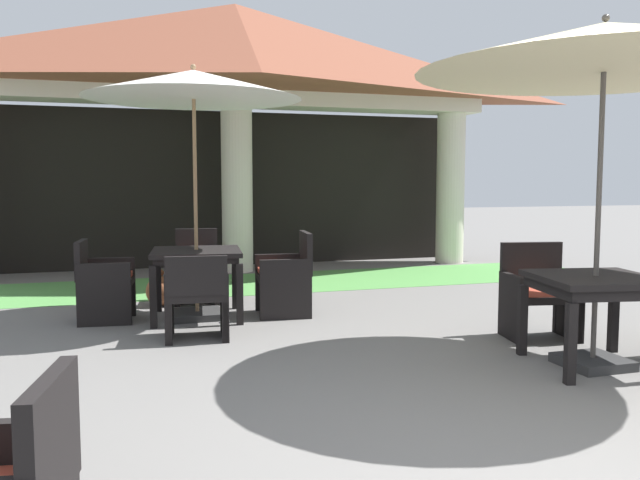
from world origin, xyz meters
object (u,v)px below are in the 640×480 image
(patio_chair_mid_right_east, at_px, (286,277))
(patio_chair_mid_left_north, at_px, (539,295))
(patio_chair_mid_right_south, at_px, (197,297))
(terracotta_urn, at_px, (161,291))
(patio_table_mid_right, at_px, (196,259))
(patio_chair_mid_right_north, at_px, (197,269))
(patio_umbrella_mid_left, at_px, (605,49))
(patio_table_mid_left, at_px, (595,289))
(patio_umbrella_mid_right, at_px, (194,88))
(patio_chair_mid_right_west, at_px, (103,283))

(patio_chair_mid_right_east, bearing_deg, patio_chair_mid_left_north, -124.43)
(patio_chair_mid_right_south, distance_m, terracotta_urn, 1.82)
(patio_chair_mid_right_east, bearing_deg, patio_table_mid_right, 90.00)
(patio_table_mid_right, relative_size, patio_chair_mid_right_north, 1.18)
(patio_chair_mid_right_south, bearing_deg, patio_chair_mid_right_north, 90.00)
(patio_table_mid_right, relative_size, patio_chair_mid_right_east, 1.13)
(patio_chair_mid_right_east, distance_m, terracotta_urn, 1.63)
(patio_umbrella_mid_left, distance_m, terracotta_urn, 5.39)
(patio_table_mid_left, relative_size, patio_umbrella_mid_right, 0.39)
(patio_chair_mid_left_north, relative_size, patio_table_mid_right, 0.86)
(patio_chair_mid_left_north, relative_size, patio_chair_mid_right_south, 1.10)
(patio_chair_mid_right_south, relative_size, terracotta_urn, 1.85)
(patio_umbrella_mid_left, distance_m, patio_chair_mid_right_south, 4.09)
(patio_umbrella_mid_left, bearing_deg, patio_chair_mid_right_east, 123.68)
(patio_chair_mid_left_north, bearing_deg, patio_chair_mid_right_south, -5.92)
(patio_chair_mid_right_south, height_order, patio_chair_mid_right_north, patio_chair_mid_right_north)
(patio_chair_mid_right_west, height_order, patio_chair_mid_right_east, patio_chair_mid_right_east)
(patio_table_mid_right, distance_m, patio_chair_mid_right_south, 1.01)
(patio_umbrella_mid_right, bearing_deg, patio_chair_mid_right_north, 83.11)
(patio_table_mid_right, bearing_deg, patio_chair_mid_right_west, 173.11)
(patio_umbrella_mid_right, distance_m, patio_chair_mid_right_east, 2.28)
(patio_umbrella_mid_right, bearing_deg, patio_chair_mid_right_south, -96.89)
(patio_chair_mid_left_north, xyz_separation_m, patio_chair_mid_right_south, (-3.12, 0.93, -0.01))
(patio_chair_mid_right_west, xyz_separation_m, patio_chair_mid_right_north, (1.09, 0.86, -0.01))
(terracotta_urn, bearing_deg, patio_chair_mid_right_west, -132.27)
(patio_chair_mid_right_west, bearing_deg, terracotta_urn, 144.62)
(patio_umbrella_mid_right, bearing_deg, patio_table_mid_right, 0.00)
(patio_table_mid_right, bearing_deg, patio_chair_mid_left_north, -32.30)
(patio_chair_mid_left_north, relative_size, patio_chair_mid_right_west, 1.04)
(patio_chair_mid_left_north, height_order, patio_table_mid_right, patio_chair_mid_left_north)
(patio_chair_mid_right_south, xyz_separation_m, terracotta_urn, (-0.21, 1.79, -0.22))
(patio_table_mid_left, distance_m, patio_chair_mid_right_south, 3.51)
(patio_table_mid_left, height_order, patio_chair_mid_right_west, patio_chair_mid_right_west)
(terracotta_urn, bearing_deg, patio_umbrella_mid_right, -68.20)
(patio_table_mid_left, xyz_separation_m, patio_umbrella_mid_left, (-0.00, 0.00, 1.88))
(patio_chair_mid_left_north, relative_size, patio_umbrella_mid_right, 0.33)
(patio_table_mid_left, relative_size, patio_chair_mid_left_north, 1.17)
(patio_table_mid_right, height_order, terracotta_urn, patio_table_mid_right)
(patio_chair_mid_right_north, height_order, terracotta_urn, patio_chair_mid_right_north)
(terracotta_urn, bearing_deg, patio_chair_mid_right_south, -83.25)
(patio_chair_mid_right_south, bearing_deg, patio_table_mid_right, 90.00)
(patio_umbrella_mid_right, distance_m, patio_chair_mid_right_south, 2.30)
(patio_umbrella_mid_right, relative_size, patio_chair_mid_right_west, 3.14)
(patio_umbrella_mid_left, bearing_deg, patio_umbrella_mid_right, 134.39)
(terracotta_urn, bearing_deg, patio_chair_mid_left_north, -39.24)
(patio_chair_mid_right_north, bearing_deg, patio_chair_mid_right_west, 45.14)
(patio_chair_mid_right_north, bearing_deg, patio_chair_mid_right_south, 90.00)
(patio_chair_mid_right_east, relative_size, patio_chair_mid_right_north, 1.04)
(patio_umbrella_mid_left, bearing_deg, patio_table_mid_left, -45.00)
(patio_umbrella_mid_left, bearing_deg, terracotta_urn, 130.37)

